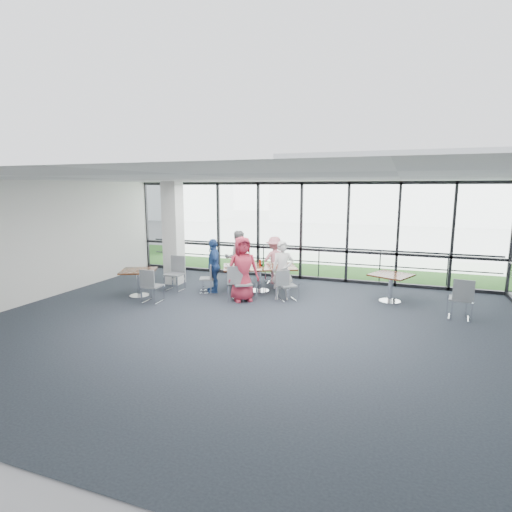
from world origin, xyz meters
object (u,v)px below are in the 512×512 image
(structural_column, at_px, (173,233))
(chair_spare_r, at_px, (460,299))
(diner_far_right, at_px, (275,260))
(chair_main_nl, at_px, (242,284))
(main_table, at_px, (260,270))
(side_table_left, at_px, (139,274))
(diner_near_right, at_px, (283,270))
(chair_main_end, at_px, (207,279))
(diner_far_left, at_px, (238,258))
(chair_spare_lb, at_px, (174,274))
(chair_main_nr, at_px, (288,285))
(chair_spare_la, at_px, (152,286))
(chair_main_fl, at_px, (238,271))
(chair_main_fr, at_px, (274,270))
(diner_near_left, at_px, (243,269))
(side_table_right, at_px, (391,278))
(diner_end, at_px, (214,266))

(structural_column, xyz_separation_m, chair_spare_r, (8.05, -0.79, -1.13))
(diner_far_right, relative_size, chair_main_nl, 1.56)
(main_table, xyz_separation_m, side_table_left, (-2.98, -1.67, 0.00))
(diner_near_right, height_order, chair_main_end, diner_near_right)
(main_table, distance_m, diner_far_left, 1.08)
(structural_column, distance_m, chair_spare_lb, 1.48)
(chair_main_nr, relative_size, chair_spare_la, 0.92)
(chair_main_fl, distance_m, chair_main_fr, 1.16)
(structural_column, xyz_separation_m, chair_spare_la, (0.61, -2.09, -1.15))
(chair_spare_la, bearing_deg, chair_main_fl, 61.22)
(diner_near_left, relative_size, chair_spare_la, 1.96)
(main_table, relative_size, chair_main_nr, 2.90)
(diner_far_left, distance_m, chair_spare_la, 2.96)
(chair_spare_la, bearing_deg, side_table_right, 16.73)
(diner_end, distance_m, chair_spare_la, 1.89)
(diner_near_right, relative_size, chair_spare_r, 1.69)
(chair_main_nl, bearing_deg, diner_near_left, 71.99)
(side_table_right, distance_m, diner_near_right, 2.87)
(side_table_right, height_order, chair_main_nl, chair_main_nl)
(chair_main_nr, xyz_separation_m, chair_spare_lb, (-3.40, -0.18, 0.09))
(chair_main_end, bearing_deg, chair_spare_lb, -102.85)
(diner_far_left, height_order, chair_spare_r, diner_far_left)
(main_table, bearing_deg, chair_main_fr, 60.71)
(chair_spare_r, bearing_deg, diner_near_left, -168.73)
(main_table, height_order, side_table_left, same)
(diner_far_left, relative_size, chair_main_nl, 1.78)
(side_table_right, relative_size, chair_spare_r, 1.31)
(chair_main_end, bearing_deg, diner_end, 104.09)
(chair_main_end, bearing_deg, diner_near_right, 69.39)
(side_table_left, distance_m, diner_near_left, 2.96)
(diner_end, distance_m, chair_main_fl, 1.30)
(main_table, relative_size, chair_spare_la, 2.66)
(main_table, bearing_deg, chair_main_fl, 120.37)
(diner_near_left, xyz_separation_m, chair_main_fl, (-0.90, 1.79, -0.46))
(chair_main_fr, bearing_deg, chair_main_end, 39.80)
(side_table_right, bearing_deg, chair_spare_r, -30.64)
(main_table, relative_size, side_table_left, 1.96)
(main_table, xyz_separation_m, chair_main_fl, (-0.99, 0.70, -0.22))
(structural_column, relative_size, chair_main_nr, 3.92)
(chair_main_end, bearing_deg, diner_near_left, 48.80)
(side_table_right, relative_size, diner_near_left, 0.71)
(structural_column, bearing_deg, diner_end, -18.71)
(diner_far_right, bearing_deg, chair_main_end, 15.47)
(structural_column, relative_size, chair_main_end, 3.88)
(structural_column, bearing_deg, diner_near_left, -22.02)
(side_table_right, bearing_deg, chair_main_end, -170.87)
(chair_main_nr, bearing_deg, side_table_left, 158.25)
(structural_column, height_order, diner_far_right, structural_column)
(chair_main_fl, relative_size, chair_spare_r, 0.87)
(side_table_left, height_order, chair_main_end, chair_main_end)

